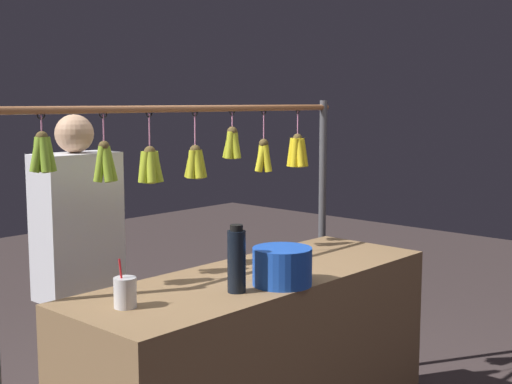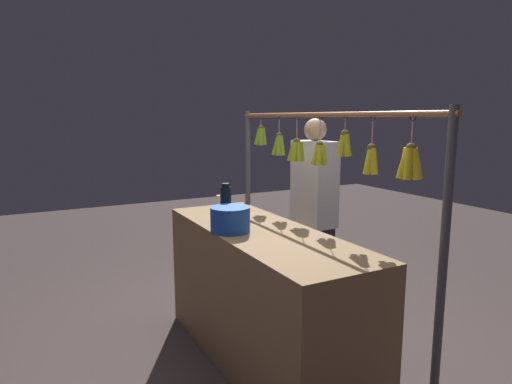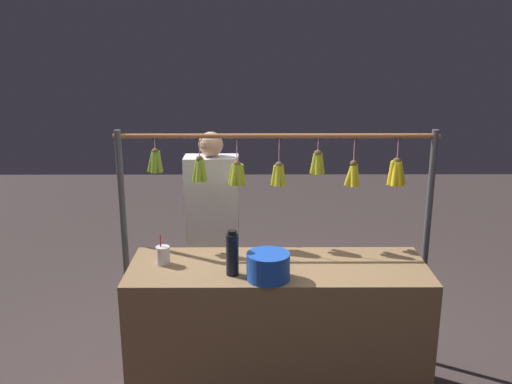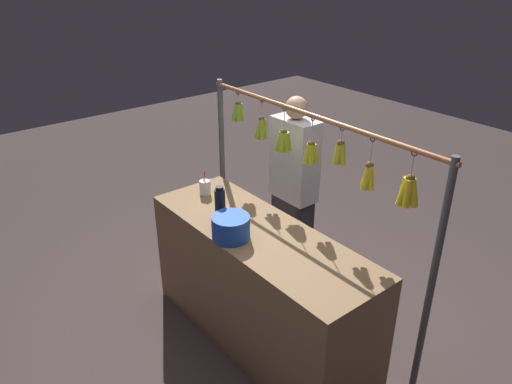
{
  "view_description": "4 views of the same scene",
  "coord_description": "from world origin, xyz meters",
  "px_view_note": "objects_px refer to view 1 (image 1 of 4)",
  "views": [
    {
      "loc": [
        2.25,
        2.03,
        1.68
      ],
      "look_at": [
        0.01,
        0.0,
        1.29
      ],
      "focal_mm": 48.9,
      "sensor_mm": 36.0,
      "label": 1
    },
    {
      "loc": [
        -2.41,
        1.33,
        1.63
      ],
      "look_at": [
        0.09,
        0.0,
        1.15
      ],
      "focal_mm": 31.08,
      "sensor_mm": 36.0,
      "label": 2
    },
    {
      "loc": [
        0.15,
        3.23,
        2.29
      ],
      "look_at": [
        0.14,
        0.0,
        1.38
      ],
      "focal_mm": 39.85,
      "sensor_mm": 36.0,
      "label": 3
    },
    {
      "loc": [
        -2.21,
        1.81,
        2.63
      ],
      "look_at": [
        0.05,
        0.0,
        1.2
      ],
      "focal_mm": 34.85,
      "sensor_mm": 36.0,
      "label": 4
    }
  ],
  "objects_px": {
    "water_bottle": "(237,260)",
    "vendor_person": "(80,290)",
    "blue_bucket": "(282,266)",
    "drink_cup": "(125,292)"
  },
  "relations": [
    {
      "from": "water_bottle",
      "to": "vendor_person",
      "type": "distance_m",
      "value": 0.9
    },
    {
      "from": "water_bottle",
      "to": "blue_bucket",
      "type": "height_order",
      "value": "water_bottle"
    },
    {
      "from": "water_bottle",
      "to": "drink_cup",
      "type": "distance_m",
      "value": 0.47
    },
    {
      "from": "vendor_person",
      "to": "drink_cup",
      "type": "bearing_deg",
      "value": 69.72
    },
    {
      "from": "water_bottle",
      "to": "drink_cup",
      "type": "relative_size",
      "value": 1.48
    },
    {
      "from": "water_bottle",
      "to": "vendor_person",
      "type": "xyz_separation_m",
      "value": [
        0.18,
        -0.85,
        -0.25
      ]
    },
    {
      "from": "blue_bucket",
      "to": "drink_cup",
      "type": "xyz_separation_m",
      "value": [
        0.64,
        -0.22,
        -0.02
      ]
    },
    {
      "from": "blue_bucket",
      "to": "vendor_person",
      "type": "relative_size",
      "value": 0.15
    },
    {
      "from": "blue_bucket",
      "to": "vendor_person",
      "type": "bearing_deg",
      "value": -67.11
    },
    {
      "from": "blue_bucket",
      "to": "water_bottle",
      "type": "bearing_deg",
      "value": -17.02
    }
  ]
}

